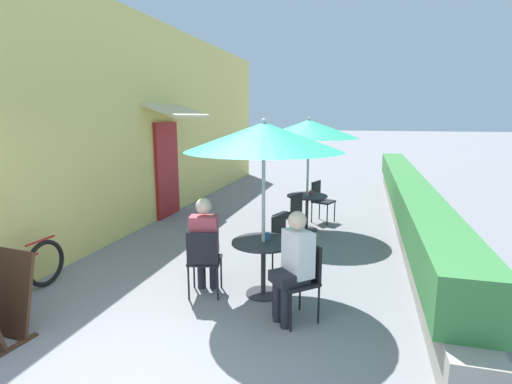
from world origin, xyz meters
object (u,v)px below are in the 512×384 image
object	(u,v)px
cafe_chair_near_right	(302,275)
bicycle_leaning	(11,277)
patio_umbrella_near	(264,137)
patio_table_mid	(307,205)
patio_table_near	(263,256)
seated_patron_near_left	(205,241)
seated_patron_near_right	(294,262)
cafe_chair_mid_right	(291,212)
cafe_chair_near_left	(204,257)
patio_umbrella_mid	(309,129)
cafe_chair_near_back	(285,240)
coffee_cup_mid	(311,193)
cafe_chair_mid_left	(320,198)
coffee_cup_near	(267,236)

from	to	relation	value
cafe_chair_near_right	bicycle_leaning	distance (m)	3.49
patio_umbrella_near	patio_table_mid	bearing A→B (deg)	87.77
patio_table_near	patio_umbrella_near	distance (m)	1.48
seated_patron_near_left	bicycle_leaning	xyz separation A→B (m)	(-2.16, -0.88, -0.36)
seated_patron_near_right	cafe_chair_mid_right	size ratio (longest dim) A/B	1.44
patio_table_near	cafe_chair_near_left	size ratio (longest dim) A/B	0.91
cafe_chair_near_left	patio_table_mid	bearing A→B (deg)	62.86
seated_patron_near_right	cafe_chair_mid_right	distance (m)	2.96
seated_patron_near_left	bicycle_leaning	bearing A→B (deg)	-171.18
cafe_chair_near_left	patio_umbrella_mid	distance (m)	3.71
cafe_chair_near_right	cafe_chair_mid_right	xyz separation A→B (m)	(-0.63, 2.83, 0.00)
cafe_chair_near_back	coffee_cup_mid	world-z (taller)	cafe_chair_near_back
cafe_chair_mid_left	seated_patron_near_right	bearing A→B (deg)	22.84
patio_umbrella_mid	cafe_chair_near_left	bearing A→B (deg)	-103.92
cafe_chair_mid_left	patio_umbrella_mid	bearing A→B (deg)	5.93
patio_umbrella_near	patio_table_mid	world-z (taller)	patio_umbrella_near
cafe_chair_near_left	coffee_cup_mid	distance (m)	3.48
patio_table_near	patio_table_mid	size ratio (longest dim) A/B	1.00
seated_patron_near_left	patio_umbrella_mid	world-z (taller)	patio_umbrella_mid
seated_patron_near_right	patio_table_mid	distance (m)	3.64
cafe_chair_near_right	bicycle_leaning	size ratio (longest dim) A/B	0.53
patio_umbrella_mid	cafe_chair_near_back	bearing A→B (deg)	-89.51
patio_umbrella_near	coffee_cup_mid	size ratio (longest dim) A/B	24.60
patio_table_mid	cafe_chair_mid_right	world-z (taller)	cafe_chair_mid_right
cafe_chair_mid_left	cafe_chair_mid_right	world-z (taller)	same
coffee_cup_near	coffee_cup_mid	size ratio (longest dim) A/B	1.00
seated_patron_near_right	bicycle_leaning	bearing A→B (deg)	54.39
cafe_chair_mid_left	coffee_cup_mid	world-z (taller)	cafe_chair_mid_left
cafe_chair_near_left	seated_patron_near_right	world-z (taller)	seated_patron_near_right
seated_patron_near_right	cafe_chair_near_right	bearing A→B (deg)	-90.00
seated_patron_near_left	cafe_chair_near_left	bearing A→B (deg)	-90.00
coffee_cup_near	patio_umbrella_mid	distance (m)	3.22
cafe_chair_near_right	coffee_cup_near	size ratio (longest dim) A/B	9.67
coffee_cup_near	cafe_chair_near_right	bearing A→B (deg)	-47.22
patio_umbrella_mid	cafe_chair_mid_right	size ratio (longest dim) A/B	2.54
cafe_chair_mid_right	bicycle_leaning	xyz separation A→B (m)	(-2.82, -3.35, -0.19)
patio_table_near	seated_patron_near_left	world-z (taller)	seated_patron_near_left
patio_table_near	patio_umbrella_mid	distance (m)	3.40
patio_umbrella_near	coffee_cup_mid	bearing A→B (deg)	86.56
seated_patron_near_right	cafe_chair_mid_left	size ratio (longest dim) A/B	1.44
cafe_chair_near_right	patio_umbrella_mid	xyz separation A→B (m)	(-0.44, 3.54, 1.48)
coffee_cup_near	patio_umbrella_mid	bearing A→B (deg)	88.13
patio_table_near	cafe_chair_near_left	xyz separation A→B (m)	(-0.70, -0.24, -0.00)
patio_table_mid	coffee_cup_near	bearing A→B (deg)	-91.87
patio_table_mid	cafe_chair_near_back	bearing A→B (deg)	-89.51
cafe_chair_near_right	patio_table_mid	world-z (taller)	cafe_chair_near_right
coffee_cup_mid	cafe_chair_near_right	bearing A→B (deg)	-84.09
cafe_chair_near_left	coffee_cup_mid	world-z (taller)	cafe_chair_near_left
cafe_chair_near_back	cafe_chair_near_right	bearing A→B (deg)	35.93
cafe_chair_near_left	cafe_chair_mid_left	distance (m)	4.14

